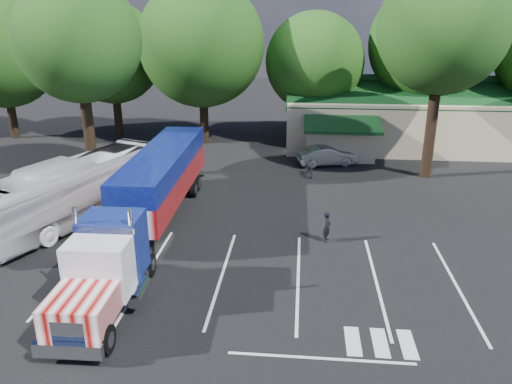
# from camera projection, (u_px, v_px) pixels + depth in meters

# --- Properties ---
(ground) EXTENTS (120.00, 120.00, 0.00)m
(ground) POSITION_uv_depth(u_px,v_px,m) (240.00, 219.00, 26.59)
(ground) COLOR black
(ground) RESTS_ON ground
(event_hall) EXTENTS (24.20, 14.12, 5.55)m
(event_hall) POSITION_uv_depth(u_px,v_px,m) (431.00, 117.00, 41.29)
(event_hall) COLOR beige
(event_hall) RESTS_ON ground
(tree_row_a) EXTENTS (9.00, 9.00, 11.68)m
(tree_row_a) POSITION_uv_depth(u_px,v_px,m) (2.00, 53.00, 41.54)
(tree_row_a) COLOR black
(tree_row_a) RESTS_ON ground
(tree_row_b) EXTENTS (8.40, 8.40, 11.35)m
(tree_row_b) POSITION_uv_depth(u_px,v_px,m) (112.00, 53.00, 41.97)
(tree_row_b) COLOR black
(tree_row_b) RESTS_ON ground
(tree_row_c) EXTENTS (10.00, 10.00, 13.05)m
(tree_row_c) POSITION_uv_depth(u_px,v_px,m) (202.00, 44.00, 39.46)
(tree_row_c) COLOR black
(tree_row_c) RESTS_ON ground
(tree_row_d) EXTENTS (8.00, 8.00, 10.60)m
(tree_row_d) POSITION_uv_depth(u_px,v_px,m) (315.00, 62.00, 40.37)
(tree_row_d) COLOR black
(tree_row_d) RESTS_ON ground
(tree_row_e) EXTENTS (9.60, 9.60, 12.90)m
(tree_row_e) POSITION_uv_depth(u_px,v_px,m) (429.00, 43.00, 39.53)
(tree_row_e) COLOR black
(tree_row_e) RESTS_ON ground
(tree_near_left) EXTENTS (7.60, 7.60, 12.65)m
(tree_near_left) POSITION_uv_depth(u_px,v_px,m) (78.00, 40.00, 30.13)
(tree_near_left) COLOR black
(tree_near_left) RESTS_ON ground
(tree_near_right) EXTENTS (8.00, 8.00, 13.50)m
(tree_near_right) POSITION_uv_depth(u_px,v_px,m) (443.00, 29.00, 30.30)
(tree_near_right) COLOR black
(tree_near_right) RESTS_ON ground
(semi_truck) EXTENTS (3.01, 18.29, 3.82)m
(semi_truck) POSITION_uv_depth(u_px,v_px,m) (151.00, 193.00, 24.15)
(semi_truck) COLOR black
(semi_truck) RESTS_ON ground
(woman) EXTENTS (0.45, 0.61, 1.53)m
(woman) POSITION_uv_depth(u_px,v_px,m) (327.00, 227.00, 23.83)
(woman) COLOR black
(woman) RESTS_ON ground
(bicycle) EXTENTS (1.05, 1.94, 0.97)m
(bicycle) POSITION_uv_depth(u_px,v_px,m) (309.00, 169.00, 33.59)
(bicycle) COLOR black
(bicycle) RESTS_ON ground
(tour_bus) EXTENTS (6.96, 11.95, 3.28)m
(tour_bus) POSITION_uv_depth(u_px,v_px,m) (76.00, 190.00, 26.15)
(tour_bus) COLOR silver
(tour_bus) RESTS_ON ground
(silver_sedan) EXTENTS (4.46, 2.53, 1.39)m
(silver_sedan) POSITION_uv_depth(u_px,v_px,m) (327.00, 156.00, 35.74)
(silver_sedan) COLOR #94979B
(silver_sedan) RESTS_ON ground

